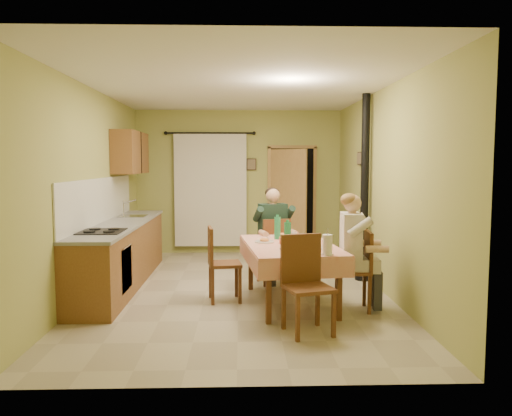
{
  "coord_description": "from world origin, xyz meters",
  "views": [
    {
      "loc": [
        0.03,
        -6.83,
        1.78
      ],
      "look_at": [
        0.25,
        0.1,
        1.15
      ],
      "focal_mm": 35.0,
      "sensor_mm": 36.0,
      "label": 1
    }
  ],
  "objects_px": {
    "chair_right": "(354,286)",
    "chair_left": "(224,279)",
    "chair_far": "(273,264)",
    "man_far": "(273,224)",
    "stove_flue": "(364,213)",
    "man_right": "(354,238)",
    "dining_table": "(290,274)",
    "chair_near": "(307,305)"
  },
  "relations": [
    {
      "from": "chair_right",
      "to": "chair_left",
      "type": "relative_size",
      "value": 1.0
    },
    {
      "from": "chair_far",
      "to": "man_far",
      "type": "distance_m",
      "value": 0.59
    },
    {
      "from": "chair_right",
      "to": "chair_left",
      "type": "xyz_separation_m",
      "value": [
        -1.59,
        0.45,
        0.0
      ]
    },
    {
      "from": "stove_flue",
      "to": "man_far",
      "type": "bearing_deg",
      "value": -172.62
    },
    {
      "from": "chair_far",
      "to": "chair_right",
      "type": "height_order",
      "value": "chair_far"
    },
    {
      "from": "chair_far",
      "to": "chair_left",
      "type": "bearing_deg",
      "value": -141.23
    },
    {
      "from": "chair_far",
      "to": "man_right",
      "type": "distance_m",
      "value": 1.72
    },
    {
      "from": "dining_table",
      "to": "stove_flue",
      "type": "bearing_deg",
      "value": 38.74
    },
    {
      "from": "dining_table",
      "to": "man_far",
      "type": "distance_m",
      "value": 1.18
    },
    {
      "from": "stove_flue",
      "to": "man_right",
      "type": "bearing_deg",
      "value": -108.24
    },
    {
      "from": "dining_table",
      "to": "chair_far",
      "type": "relative_size",
      "value": 1.95
    },
    {
      "from": "chair_right",
      "to": "stove_flue",
      "type": "xyz_separation_m",
      "value": [
        0.5,
        1.55,
        0.73
      ]
    },
    {
      "from": "man_far",
      "to": "chair_left",
      "type": "bearing_deg",
      "value": -140.69
    },
    {
      "from": "chair_left",
      "to": "man_far",
      "type": "bearing_deg",
      "value": 134.71
    },
    {
      "from": "chair_right",
      "to": "chair_left",
      "type": "height_order",
      "value": "chair_left"
    },
    {
      "from": "chair_far",
      "to": "man_far",
      "type": "relative_size",
      "value": 0.7
    },
    {
      "from": "chair_near",
      "to": "chair_left",
      "type": "relative_size",
      "value": 1.06
    },
    {
      "from": "dining_table",
      "to": "chair_far",
      "type": "bearing_deg",
      "value": 91.29
    },
    {
      "from": "chair_near",
      "to": "stove_flue",
      "type": "relative_size",
      "value": 0.36
    },
    {
      "from": "chair_far",
      "to": "stove_flue",
      "type": "bearing_deg",
      "value": -5.51
    },
    {
      "from": "chair_far",
      "to": "chair_left",
      "type": "height_order",
      "value": "chair_far"
    },
    {
      "from": "man_far",
      "to": "man_right",
      "type": "distance_m",
      "value": 1.62
    },
    {
      "from": "man_right",
      "to": "chair_near",
      "type": "bearing_deg",
      "value": 144.68
    },
    {
      "from": "dining_table",
      "to": "chair_right",
      "type": "xyz_separation_m",
      "value": [
        0.75,
        -0.31,
        -0.09
      ]
    },
    {
      "from": "chair_left",
      "to": "man_far",
      "type": "xyz_separation_m",
      "value": [
        0.7,
        0.92,
        0.59
      ]
    },
    {
      "from": "dining_table",
      "to": "chair_left",
      "type": "distance_m",
      "value": 0.86
    },
    {
      "from": "stove_flue",
      "to": "chair_far",
      "type": "bearing_deg",
      "value": -172.05
    },
    {
      "from": "man_far",
      "to": "stove_flue",
      "type": "relative_size",
      "value": 0.5
    },
    {
      "from": "dining_table",
      "to": "chair_right",
      "type": "height_order",
      "value": "chair_right"
    },
    {
      "from": "chair_left",
      "to": "stove_flue",
      "type": "relative_size",
      "value": 0.34
    },
    {
      "from": "chair_near",
      "to": "man_far",
      "type": "xyz_separation_m",
      "value": [
        -0.22,
        2.17,
        0.59
      ]
    },
    {
      "from": "chair_far",
      "to": "man_right",
      "type": "relative_size",
      "value": 0.7
    },
    {
      "from": "chair_near",
      "to": "chair_right",
      "type": "relative_size",
      "value": 1.06
    },
    {
      "from": "man_right",
      "to": "stove_flue",
      "type": "height_order",
      "value": "stove_flue"
    },
    {
      "from": "dining_table",
      "to": "chair_near",
      "type": "distance_m",
      "value": 1.11
    },
    {
      "from": "chair_right",
      "to": "man_far",
      "type": "height_order",
      "value": "man_far"
    },
    {
      "from": "chair_right",
      "to": "man_far",
      "type": "relative_size",
      "value": 0.69
    },
    {
      "from": "man_right",
      "to": "stove_flue",
      "type": "xyz_separation_m",
      "value": [
        0.51,
        1.55,
        0.15
      ]
    },
    {
      "from": "man_far",
      "to": "man_right",
      "type": "height_order",
      "value": "same"
    },
    {
      "from": "chair_far",
      "to": "chair_near",
      "type": "relative_size",
      "value": 0.96
    },
    {
      "from": "dining_table",
      "to": "man_right",
      "type": "height_order",
      "value": "man_right"
    },
    {
      "from": "dining_table",
      "to": "chair_near",
      "type": "relative_size",
      "value": 1.87
    }
  ]
}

